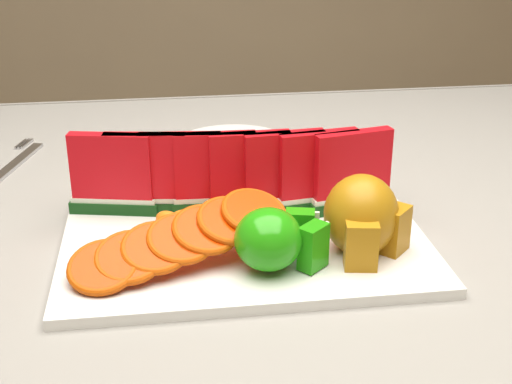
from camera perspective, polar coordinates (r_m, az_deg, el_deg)
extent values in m
cube|color=#49331B|center=(0.88, -5.65, -3.20)|extent=(1.40, 0.90, 0.03)
cube|color=#49331B|center=(1.56, 18.66, -7.47)|extent=(0.06, 0.06, 0.72)
cube|color=gray|center=(0.88, -5.70, -2.09)|extent=(1.52, 1.02, 0.01)
cube|color=gray|center=(1.38, -6.51, 3.53)|extent=(1.52, 0.01, 0.20)
cube|color=silver|center=(0.80, -1.00, -3.63)|extent=(0.40, 0.30, 0.01)
ellipsoid|color=#0E810B|center=(0.71, 1.00, -3.80)|extent=(0.09, 0.09, 0.06)
cube|color=#0E810B|center=(0.72, 4.60, -4.38)|extent=(0.03, 0.03, 0.05)
cube|color=beige|center=(0.72, 5.07, -4.34)|extent=(0.02, 0.02, 0.05)
cube|color=#0E810B|center=(0.75, 3.52, -3.17)|extent=(0.03, 0.03, 0.05)
cube|color=beige|center=(0.75, 3.97, -3.14)|extent=(0.03, 0.01, 0.05)
ellipsoid|color=#9D5908|center=(0.76, 8.40, -1.83)|extent=(0.09, 0.09, 0.09)
cube|color=#9D5908|center=(0.73, 8.41, -4.36)|extent=(0.04, 0.03, 0.05)
cube|color=#9D5908|center=(0.77, 11.05, -3.06)|extent=(0.04, 0.04, 0.05)
cylinder|color=silver|center=(1.08, -1.86, 3.69)|extent=(0.20, 0.20, 0.01)
cube|color=silver|center=(1.07, -18.80, 2.07)|extent=(0.06, 0.17, 0.00)
cube|color=silver|center=(1.16, -18.31, 3.66)|extent=(0.01, 0.04, 0.00)
cube|color=silver|center=(1.16, -18.07, 3.68)|extent=(0.01, 0.04, 0.00)
cube|color=silver|center=(1.16, -17.82, 3.69)|extent=(0.01, 0.04, 0.00)
cube|color=#0B3D0D|center=(0.86, -11.24, -1.16)|extent=(0.11, 0.04, 0.01)
cube|color=silver|center=(0.86, -11.29, -0.55)|extent=(0.10, 0.04, 0.01)
cube|color=red|center=(0.84, -11.52, 2.05)|extent=(0.10, 0.04, 0.08)
cube|color=#0B3D0D|center=(0.86, -8.59, -1.13)|extent=(0.11, 0.04, 0.01)
cube|color=silver|center=(0.85, -8.63, -0.52)|extent=(0.10, 0.03, 0.01)
cube|color=red|center=(0.84, -8.80, 2.10)|extent=(0.10, 0.03, 0.08)
cube|color=#0B3D0D|center=(0.85, -5.90, -1.11)|extent=(0.11, 0.03, 0.01)
cube|color=silver|center=(0.85, -5.93, -0.49)|extent=(0.10, 0.03, 0.01)
cube|color=red|center=(0.83, -6.05, 2.14)|extent=(0.10, 0.02, 0.08)
cube|color=#0B3D0D|center=(0.85, -3.20, -1.08)|extent=(0.11, 0.02, 0.01)
cube|color=silver|center=(0.85, -3.22, -0.46)|extent=(0.10, 0.02, 0.01)
cube|color=red|center=(0.83, -3.28, 2.18)|extent=(0.10, 0.02, 0.08)
cube|color=#0B3D0D|center=(0.85, -0.49, -1.04)|extent=(0.11, 0.02, 0.01)
cube|color=silver|center=(0.85, -0.50, -0.43)|extent=(0.10, 0.02, 0.01)
cube|color=red|center=(0.83, -0.51, 2.22)|extent=(0.10, 0.02, 0.08)
cube|color=#0B3D0D|center=(0.85, 2.21, -1.01)|extent=(0.11, 0.03, 0.01)
cube|color=silver|center=(0.85, 2.22, -0.40)|extent=(0.10, 0.03, 0.01)
cube|color=red|center=(0.83, 2.27, 2.25)|extent=(0.10, 0.02, 0.08)
cube|color=#0B3D0D|center=(0.86, 4.90, -0.97)|extent=(0.11, 0.04, 0.01)
cube|color=silver|center=(0.85, 4.92, -0.36)|extent=(0.10, 0.03, 0.01)
cube|color=red|center=(0.84, 5.02, 2.27)|extent=(0.10, 0.03, 0.08)
cube|color=#0B3D0D|center=(0.86, 7.56, -0.93)|extent=(0.11, 0.04, 0.01)
cube|color=silver|center=(0.86, 7.59, -0.33)|extent=(0.10, 0.04, 0.01)
cube|color=red|center=(0.84, 7.74, 2.29)|extent=(0.10, 0.04, 0.08)
cylinder|color=red|center=(0.72, -12.14, -5.86)|extent=(0.08, 0.07, 0.03)
torus|color=red|center=(0.72, -12.14, -5.86)|extent=(0.08, 0.08, 0.03)
cylinder|color=red|center=(0.72, -10.07, -5.14)|extent=(0.07, 0.07, 0.03)
torus|color=red|center=(0.72, -10.07, -5.14)|extent=(0.08, 0.08, 0.03)
cylinder|color=red|center=(0.72, -8.02, -4.41)|extent=(0.07, 0.06, 0.03)
torus|color=red|center=(0.72, -8.02, -4.41)|extent=(0.07, 0.07, 0.03)
cylinder|color=red|center=(0.73, -5.99, -3.69)|extent=(0.07, 0.07, 0.03)
torus|color=red|center=(0.73, -5.99, -3.69)|extent=(0.08, 0.08, 0.03)
cylinder|color=red|center=(0.73, -4.01, -2.98)|extent=(0.08, 0.08, 0.03)
torus|color=red|center=(0.73, -4.01, -2.98)|extent=(0.09, 0.09, 0.03)
cylinder|color=red|center=(0.74, -2.06, -2.28)|extent=(0.08, 0.08, 0.03)
torus|color=red|center=(0.74, -2.06, -2.28)|extent=(0.09, 0.09, 0.03)
cylinder|color=red|center=(0.75, -0.15, -1.59)|extent=(0.09, 0.09, 0.03)
torus|color=red|center=(0.75, -0.15, -1.59)|extent=(0.10, 0.10, 0.03)
cylinder|color=red|center=(0.90, -9.26, 0.59)|extent=(0.08, 0.08, 0.03)
torus|color=red|center=(0.90, -9.26, 0.59)|extent=(0.09, 0.09, 0.03)
cylinder|color=red|center=(0.90, -6.22, 0.94)|extent=(0.08, 0.08, 0.03)
torus|color=red|center=(0.90, -6.22, 0.94)|extent=(0.10, 0.09, 0.03)
cylinder|color=red|center=(0.90, -3.19, 1.28)|extent=(0.09, 0.09, 0.03)
torus|color=red|center=(0.90, -3.19, 1.28)|extent=(0.10, 0.10, 0.03)
cylinder|color=red|center=(0.91, -0.16, 1.61)|extent=(0.10, 0.10, 0.03)
torus|color=red|center=(0.91, -0.16, 1.61)|extent=(0.11, 0.11, 0.03)
cylinder|color=red|center=(0.91, 2.83, 1.94)|extent=(0.10, 0.10, 0.03)
torus|color=red|center=(0.91, 2.83, 1.94)|extent=(0.11, 0.11, 0.03)
ellipsoid|color=#DB5E0E|center=(0.81, -6.98, -2.30)|extent=(0.04, 0.04, 0.02)
ellipsoid|color=#DB5E0E|center=(0.81, -6.17, -2.27)|extent=(0.04, 0.04, 0.02)
ellipsoid|color=#DB5E0E|center=(0.82, -3.54, -1.76)|extent=(0.04, 0.03, 0.02)
ellipsoid|color=#DB5E0E|center=(0.79, -2.64, -2.59)|extent=(0.03, 0.04, 0.02)
ellipsoid|color=#DB5E0E|center=(0.81, -0.50, -1.90)|extent=(0.03, 0.04, 0.02)
ellipsoid|color=#DB5E0E|center=(0.82, 0.37, -1.65)|extent=(0.03, 0.04, 0.02)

